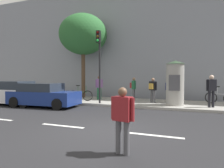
{
  "coord_description": "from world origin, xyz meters",
  "views": [
    {
      "loc": [
        2.78,
        -6.43,
        1.87
      ],
      "look_at": [
        -0.5,
        2.0,
        1.52
      ],
      "focal_mm": 32.93,
      "sensor_mm": 36.0,
      "label": 1
    }
  ],
  "objects_px": {
    "pedestrian_in_red_top": "(133,87)",
    "poster_column": "(175,83)",
    "parked_car_blue": "(43,95)",
    "pedestrian_in_light_jacket": "(122,115)",
    "street_tree": "(83,35)",
    "parked_car_red": "(15,93)",
    "pedestrian_near_pole": "(169,89)",
    "traffic_light": "(99,55)",
    "bicycle_leaning": "(220,98)",
    "bicycle_upright": "(80,95)",
    "pedestrian_with_bag": "(153,88)",
    "pedestrian_with_backpack": "(211,88)",
    "pedestrian_tallest": "(99,86)"
  },
  "relations": [
    {
      "from": "pedestrian_in_red_top",
      "to": "pedestrian_with_backpack",
      "type": "relative_size",
      "value": 0.91
    },
    {
      "from": "pedestrian_with_backpack",
      "to": "bicycle_upright",
      "type": "bearing_deg",
      "value": 179.99
    },
    {
      "from": "parked_car_red",
      "to": "pedestrian_with_bag",
      "type": "bearing_deg",
      "value": 20.24
    },
    {
      "from": "pedestrian_in_red_top",
      "to": "parked_car_blue",
      "type": "xyz_separation_m",
      "value": [
        -4.67,
        -3.65,
        -0.42
      ]
    },
    {
      "from": "pedestrian_with_bag",
      "to": "bicycle_leaning",
      "type": "height_order",
      "value": "pedestrian_with_bag"
    },
    {
      "from": "poster_column",
      "to": "pedestrian_in_light_jacket",
      "type": "distance_m",
      "value": 8.08
    },
    {
      "from": "pedestrian_with_bag",
      "to": "street_tree",
      "type": "bearing_deg",
      "value": 166.94
    },
    {
      "from": "poster_column",
      "to": "bicycle_leaning",
      "type": "xyz_separation_m",
      "value": [
        2.57,
        1.52,
        -0.95
      ]
    },
    {
      "from": "traffic_light",
      "to": "parked_car_blue",
      "type": "xyz_separation_m",
      "value": [
        -3.01,
        -1.58,
        -2.48
      ]
    },
    {
      "from": "parked_car_blue",
      "to": "bicycle_upright",
      "type": "bearing_deg",
      "value": 62.53
    },
    {
      "from": "traffic_light",
      "to": "poster_column",
      "type": "bearing_deg",
      "value": 12.01
    },
    {
      "from": "traffic_light",
      "to": "pedestrian_in_light_jacket",
      "type": "xyz_separation_m",
      "value": [
        3.9,
        -7.08,
        -2.24
      ]
    },
    {
      "from": "bicycle_leaning",
      "to": "parked_car_blue",
      "type": "bearing_deg",
      "value": -158.06
    },
    {
      "from": "pedestrian_in_light_jacket",
      "to": "pedestrian_in_red_top",
      "type": "relative_size",
      "value": 0.99
    },
    {
      "from": "street_tree",
      "to": "pedestrian_with_bag",
      "type": "relative_size",
      "value": 4.17
    },
    {
      "from": "poster_column",
      "to": "pedestrian_tallest",
      "type": "bearing_deg",
      "value": 169.42
    },
    {
      "from": "pedestrian_in_red_top",
      "to": "parked_car_red",
      "type": "height_order",
      "value": "pedestrian_in_red_top"
    },
    {
      "from": "traffic_light",
      "to": "bicycle_upright",
      "type": "bearing_deg",
      "value": 157.14
    },
    {
      "from": "bicycle_upright",
      "to": "parked_car_red",
      "type": "xyz_separation_m",
      "value": [
        -3.52,
        -2.33,
        0.21
      ]
    },
    {
      "from": "parked_car_blue",
      "to": "parked_car_red",
      "type": "bearing_deg",
      "value": 179.86
    },
    {
      "from": "pedestrian_with_backpack",
      "to": "bicycle_leaning",
      "type": "distance_m",
      "value": 1.96
    },
    {
      "from": "poster_column",
      "to": "bicycle_leaning",
      "type": "distance_m",
      "value": 3.13
    },
    {
      "from": "street_tree",
      "to": "pedestrian_near_pole",
      "type": "relative_size",
      "value": 4.52
    },
    {
      "from": "pedestrian_in_light_jacket",
      "to": "parked_car_red",
      "type": "bearing_deg",
      "value": 149.13
    },
    {
      "from": "pedestrian_near_pole",
      "to": "poster_column",
      "type": "bearing_deg",
      "value": -74.21
    },
    {
      "from": "pedestrian_tallest",
      "to": "pedestrian_in_light_jacket",
      "type": "bearing_deg",
      "value": -62.02
    },
    {
      "from": "street_tree",
      "to": "parked_car_red",
      "type": "height_order",
      "value": "street_tree"
    },
    {
      "from": "street_tree",
      "to": "pedestrian_in_light_jacket",
      "type": "distance_m",
      "value": 12.68
    },
    {
      "from": "traffic_light",
      "to": "pedestrian_tallest",
      "type": "xyz_separation_m",
      "value": [
        -0.9,
        1.97,
        -2.02
      ]
    },
    {
      "from": "traffic_light",
      "to": "pedestrian_in_red_top",
      "type": "relative_size",
      "value": 2.79
    },
    {
      "from": "street_tree",
      "to": "pedestrian_in_red_top",
      "type": "bearing_deg",
      "value": -10.33
    },
    {
      "from": "pedestrian_near_pole",
      "to": "bicycle_leaning",
      "type": "height_order",
      "value": "pedestrian_near_pole"
    },
    {
      "from": "street_tree",
      "to": "parked_car_red",
      "type": "relative_size",
      "value": 1.59
    },
    {
      "from": "pedestrian_in_red_top",
      "to": "pedestrian_with_backpack",
      "type": "height_order",
      "value": "pedestrian_with_backpack"
    },
    {
      "from": "street_tree",
      "to": "pedestrian_with_bag",
      "type": "bearing_deg",
      "value": -13.06
    },
    {
      "from": "pedestrian_near_pole",
      "to": "bicycle_upright",
      "type": "distance_m",
      "value": 6.13
    },
    {
      "from": "traffic_light",
      "to": "pedestrian_in_light_jacket",
      "type": "distance_m",
      "value": 8.39
    },
    {
      "from": "pedestrian_in_light_jacket",
      "to": "bicycle_upright",
      "type": "relative_size",
      "value": 0.93
    },
    {
      "from": "pedestrian_in_red_top",
      "to": "poster_column",
      "type": "bearing_deg",
      "value": -21.46
    },
    {
      "from": "pedestrian_with_backpack",
      "to": "parked_car_red",
      "type": "relative_size",
      "value": 0.42
    },
    {
      "from": "street_tree",
      "to": "pedestrian_near_pole",
      "type": "xyz_separation_m",
      "value": [
        6.74,
        -0.2,
        -4.17
      ]
    },
    {
      "from": "pedestrian_in_light_jacket",
      "to": "pedestrian_tallest",
      "type": "xyz_separation_m",
      "value": [
        -4.8,
        9.04,
        0.22
      ]
    },
    {
      "from": "poster_column",
      "to": "bicycle_upright",
      "type": "distance_m",
      "value": 6.36
    },
    {
      "from": "pedestrian_with_bag",
      "to": "parked_car_red",
      "type": "height_order",
      "value": "pedestrian_with_bag"
    },
    {
      "from": "poster_column",
      "to": "pedestrian_near_pole",
      "type": "height_order",
      "value": "poster_column"
    },
    {
      "from": "pedestrian_with_backpack",
      "to": "pedestrian_in_light_jacket",
      "type": "bearing_deg",
      "value": -107.88
    },
    {
      "from": "pedestrian_in_light_jacket",
      "to": "bicycle_upright",
      "type": "xyz_separation_m",
      "value": [
        -5.69,
        7.83,
        -0.4
      ]
    },
    {
      "from": "pedestrian_in_light_jacket",
      "to": "traffic_light",
      "type": "bearing_deg",
      "value": 118.85
    },
    {
      "from": "pedestrian_near_pole",
      "to": "parked_car_blue",
      "type": "bearing_deg",
      "value": -148.8
    },
    {
      "from": "parked_car_red",
      "to": "parked_car_blue",
      "type": "relative_size",
      "value": 0.97
    }
  ]
}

